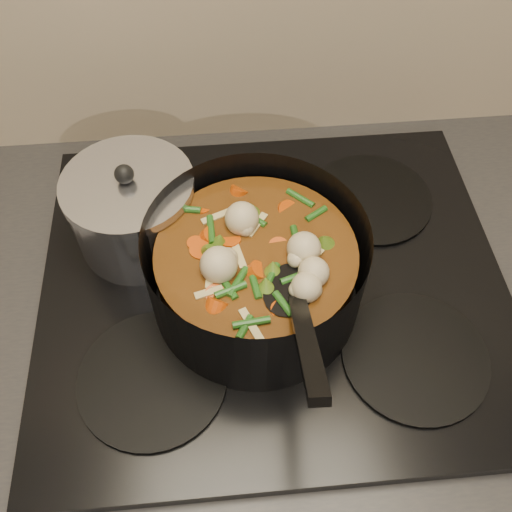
{
  "coord_description": "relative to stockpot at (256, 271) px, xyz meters",
  "views": [
    {
      "loc": [
        -0.06,
        1.51,
        1.57
      ],
      "look_at": [
        -0.03,
        1.9,
        1.02
      ],
      "focal_mm": 40.0,
      "sensor_mm": 36.0,
      "label": 1
    }
  ],
  "objects": [
    {
      "name": "saucepan",
      "position": [
        -0.15,
        0.11,
        -0.0
      ],
      "size": [
        0.17,
        0.17,
        0.14
      ],
      "rotation": [
        0.0,
        0.0,
        0.22
      ],
      "color": "silver",
      "rests_on": "stovetop"
    },
    {
      "name": "stovetop",
      "position": [
        0.03,
        0.03,
        -0.07
      ],
      "size": [
        0.62,
        0.54,
        0.03
      ],
      "color": "black",
      "rests_on": "counter"
    },
    {
      "name": "stockpot",
      "position": [
        0.0,
        0.0,
        0.0
      ],
      "size": [
        0.32,
        0.39,
        0.2
      ],
      "rotation": [
        0.0,
        0.0,
        -0.23
      ],
      "color": "black",
      "rests_on": "stovetop"
    },
    {
      "name": "counter",
      "position": [
        0.03,
        0.03,
        -0.53
      ],
      "size": [
        2.64,
        0.64,
        0.91
      ],
      "color": "brown",
      "rests_on": "ground"
    }
  ]
}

